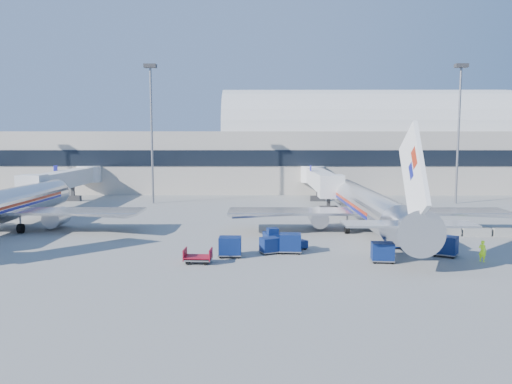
{
  "coord_description": "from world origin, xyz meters",
  "views": [
    {
      "loc": [
        -2.59,
        -51.79,
        10.6
      ],
      "look_at": [
        -2.86,
        6.0,
        4.44
      ],
      "focal_mm": 35.0,
      "sensor_mm": 36.0,
      "label": 1
    }
  ],
  "objects_px": {
    "jetbridge_near": "(320,179)",
    "cart_open_red": "(198,258)",
    "airliner_mid": "(1,206)",
    "ramp_worker": "(482,251)",
    "cart_train_a": "(290,243)",
    "airliner_main": "(369,207)",
    "barrier_near": "(446,232)",
    "barrier_far": "(507,232)",
    "cart_train_b": "(270,245)",
    "cart_solo_near": "(383,252)",
    "mast_west": "(151,113)",
    "tug_lead": "(295,243)",
    "barrier_mid": "(477,232)",
    "jetbridge_mid": "(67,179)",
    "mast_east": "(459,113)",
    "cart_solo_far": "(445,245)",
    "tug_left": "(271,236)",
    "tug_right": "(397,242)",
    "cart_train_c": "(230,246)"
  },
  "relations": [
    {
      "from": "mast_west",
      "to": "cart_solo_far",
      "type": "xyz_separation_m",
      "value": [
        34.38,
        -37.34,
        -13.8
      ]
    },
    {
      "from": "airliner_mid",
      "to": "tug_left",
      "type": "distance_m",
      "value": 31.4
    },
    {
      "from": "ramp_worker",
      "to": "cart_train_a",
      "type": "bearing_deg",
      "value": 41.11
    },
    {
      "from": "barrier_mid",
      "to": "cart_solo_near",
      "type": "relative_size",
      "value": 1.44
    },
    {
      "from": "jetbridge_near",
      "to": "tug_left",
      "type": "relative_size",
      "value": 10.38
    },
    {
      "from": "cart_train_a",
      "to": "mast_west",
      "type": "bearing_deg",
      "value": 122.54
    },
    {
      "from": "barrier_near",
      "to": "cart_solo_near",
      "type": "height_order",
      "value": "cart_solo_near"
    },
    {
      "from": "airliner_main",
      "to": "tug_lead",
      "type": "height_order",
      "value": "airliner_main"
    },
    {
      "from": "mast_west",
      "to": "cart_train_c",
      "type": "xyz_separation_m",
      "value": [
        14.87,
        -37.72,
        -13.81
      ]
    },
    {
      "from": "airliner_mid",
      "to": "barrier_near",
      "type": "relative_size",
      "value": 12.42
    },
    {
      "from": "jetbridge_mid",
      "to": "barrier_near",
      "type": "distance_m",
      "value": 59.9
    },
    {
      "from": "barrier_far",
      "to": "cart_train_b",
      "type": "xyz_separation_m",
      "value": [
        -26.13,
        -8.39,
        0.36
      ]
    },
    {
      "from": "jetbridge_mid",
      "to": "cart_train_c",
      "type": "height_order",
      "value": "jetbridge_mid"
    },
    {
      "from": "barrier_near",
      "to": "barrier_mid",
      "type": "bearing_deg",
      "value": 0.0
    },
    {
      "from": "airliner_mid",
      "to": "tug_right",
      "type": "distance_m",
      "value": 43.84
    },
    {
      "from": "cart_solo_near",
      "to": "cart_train_a",
      "type": "bearing_deg",
      "value": 161.02
    },
    {
      "from": "barrier_mid",
      "to": "cart_train_c",
      "type": "relative_size",
      "value": 1.43
    },
    {
      "from": "jetbridge_near",
      "to": "airliner_main",
      "type": "bearing_deg",
      "value": -84.78
    },
    {
      "from": "barrier_near",
      "to": "cart_train_b",
      "type": "height_order",
      "value": "cart_train_b"
    },
    {
      "from": "jetbridge_near",
      "to": "cart_solo_far",
      "type": "relative_size",
      "value": 10.42
    },
    {
      "from": "mast_east",
      "to": "tug_lead",
      "type": "relative_size",
      "value": 9.27
    },
    {
      "from": "cart_train_a",
      "to": "ramp_worker",
      "type": "distance_m",
      "value": 16.76
    },
    {
      "from": "mast_east",
      "to": "cart_train_c",
      "type": "height_order",
      "value": "mast_east"
    },
    {
      "from": "jetbridge_near",
      "to": "ramp_worker",
      "type": "xyz_separation_m",
      "value": [
        9.24,
        -40.15,
        -2.99
      ]
    },
    {
      "from": "cart_solo_near",
      "to": "ramp_worker",
      "type": "bearing_deg",
      "value": 6.81
    },
    {
      "from": "jetbridge_near",
      "to": "cart_open_red",
      "type": "relative_size",
      "value": 11.32
    },
    {
      "from": "mast_east",
      "to": "barrier_far",
      "type": "relative_size",
      "value": 7.53
    },
    {
      "from": "barrier_mid",
      "to": "barrier_far",
      "type": "distance_m",
      "value": 3.3
    },
    {
      "from": "mast_west",
      "to": "mast_east",
      "type": "bearing_deg",
      "value": 0.0
    },
    {
      "from": "jetbridge_near",
      "to": "tug_right",
      "type": "height_order",
      "value": "jetbridge_near"
    },
    {
      "from": "cart_train_c",
      "to": "cart_solo_near",
      "type": "distance_m",
      "value": 13.38
    },
    {
      "from": "airliner_main",
      "to": "cart_train_a",
      "type": "xyz_separation_m",
      "value": [
        -9.61,
        -10.66,
        -1.95
      ]
    },
    {
      "from": "ramp_worker",
      "to": "cart_solo_far",
      "type": "bearing_deg",
      "value": 12.96
    },
    {
      "from": "airliner_main",
      "to": "ramp_worker",
      "type": "distance_m",
      "value": 15.57
    },
    {
      "from": "airliner_main",
      "to": "barrier_near",
      "type": "bearing_deg",
      "value": -17.39
    },
    {
      "from": "jetbridge_mid",
      "to": "mast_east",
      "type": "relative_size",
      "value": 1.22
    },
    {
      "from": "airliner_main",
      "to": "tug_right",
      "type": "relative_size",
      "value": 16.09
    },
    {
      "from": "airliner_mid",
      "to": "ramp_worker",
      "type": "bearing_deg",
      "value": -15.82
    },
    {
      "from": "barrier_far",
      "to": "cart_train_a",
      "type": "relative_size",
      "value": 1.39
    },
    {
      "from": "tug_lead",
      "to": "barrier_mid",
      "type": "bearing_deg",
      "value": -14.28
    },
    {
      "from": "mast_west",
      "to": "cart_train_b",
      "type": "bearing_deg",
      "value": -63.09
    },
    {
      "from": "barrier_near",
      "to": "tug_lead",
      "type": "distance_m",
      "value": 18.39
    },
    {
      "from": "mast_east",
      "to": "cart_train_c",
      "type": "relative_size",
      "value": 10.79
    },
    {
      "from": "barrier_mid",
      "to": "cart_open_red",
      "type": "distance_m",
      "value": 31.43
    },
    {
      "from": "tug_lead",
      "to": "tug_right",
      "type": "height_order",
      "value": "tug_lead"
    },
    {
      "from": "cart_train_b",
      "to": "ramp_worker",
      "type": "xyz_separation_m",
      "value": [
        18.37,
        -2.95,
        0.13
      ]
    },
    {
      "from": "cart_solo_far",
      "to": "cart_train_c",
      "type": "bearing_deg",
      "value": -145.94
    },
    {
      "from": "airliner_mid",
      "to": "barrier_far",
      "type": "bearing_deg",
      "value": -2.53
    },
    {
      "from": "jetbridge_mid",
      "to": "tug_left",
      "type": "xyz_separation_m",
      "value": [
        33.16,
        -32.23,
        -3.21
      ]
    },
    {
      "from": "jetbridge_mid",
      "to": "cart_train_b",
      "type": "height_order",
      "value": "jetbridge_mid"
    }
  ]
}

